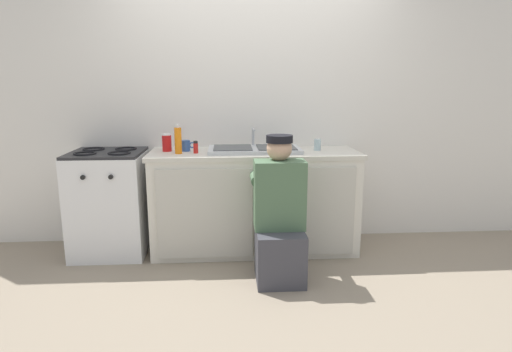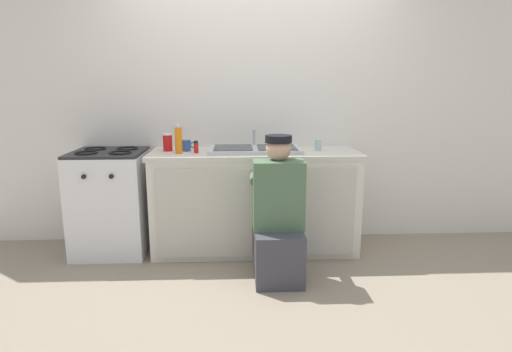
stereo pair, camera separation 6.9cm
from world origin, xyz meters
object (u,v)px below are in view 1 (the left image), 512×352
soap_bottle_orange (178,140)px  plumber_person (279,221)px  soda_cup_red (167,143)px  sink_double_basin (254,149)px  spice_bottle_red (196,147)px  water_glass (317,145)px  stove_range (110,202)px  coffee_mug (186,146)px

soap_bottle_orange → plumber_person: bearing=-33.9°
soda_cup_red → soap_bottle_orange: 0.18m
sink_double_basin → spice_bottle_red: sink_double_basin is taller
sink_double_basin → soda_cup_red: 0.77m
plumber_person → spice_bottle_red: size_ratio=10.52×
water_glass → soap_bottle_orange: bearing=-175.1°
sink_double_basin → soda_cup_red: sink_double_basin is taller
plumber_person → water_glass: plumber_person is taller
stove_range → soap_bottle_orange: 0.84m
water_glass → coffee_mug: 1.16m
plumber_person → soda_cup_red: bearing=143.4°
spice_bottle_red → water_glass: size_ratio=1.05×
water_glass → coffee_mug: bearing=178.4°
plumber_person → soap_bottle_orange: (-0.80, 0.54, 0.55)m
coffee_mug → soda_cup_red: bearing=178.8°
sink_double_basin → coffee_mug: bearing=175.9°
sink_double_basin → soap_bottle_orange: bearing=-171.9°
soda_cup_red → water_glass: soda_cup_red is taller
soda_cup_red → spice_bottle_red: size_ratio=1.45×
sink_double_basin → plumber_person: plumber_person is taller
spice_bottle_red → soap_bottle_orange: bearing=-175.0°
sink_double_basin → coffee_mug: size_ratio=6.35×
soda_cup_red → plumber_person: bearing=-36.6°
spice_bottle_red → coffee_mug: spice_bottle_red is taller
plumber_person → soda_cup_red: size_ratio=7.26×
coffee_mug → soap_bottle_orange: soap_bottle_orange is taller
sink_double_basin → water_glass: sink_double_basin is taller
sink_double_basin → soap_bottle_orange: 0.66m
water_glass → soap_bottle_orange: size_ratio=0.40×
coffee_mug → soap_bottle_orange: size_ratio=0.50×
sink_double_basin → spice_bottle_red: size_ratio=7.62×
sink_double_basin → coffee_mug: 0.60m
water_glass → soda_cup_red: bearing=178.5°
stove_range → soda_cup_red: soda_cup_red is taller
stove_range → soda_cup_red: size_ratio=6.07×
stove_range → spice_bottle_red: bearing=-5.8°
sink_double_basin → plumber_person: 0.79m
water_glass → coffee_mug: water_glass is taller
plumber_person → coffee_mug: 1.12m
spice_bottle_red → water_glass: (1.06, 0.09, -0.00)m
sink_double_basin → water_glass: 0.56m
stove_range → spice_bottle_red: spice_bottle_red is taller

